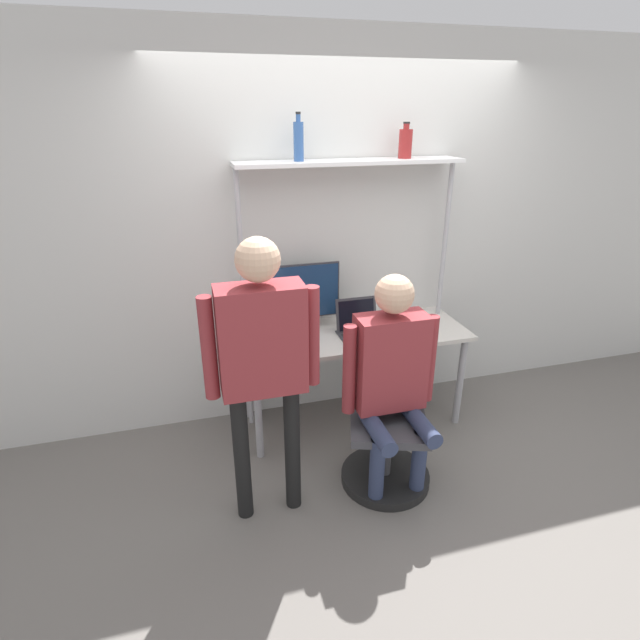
{
  "coord_description": "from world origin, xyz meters",
  "views": [
    {
      "loc": [
        -1.11,
        -2.71,
        2.2
      ],
      "look_at": [
        -0.4,
        -0.18,
        1.08
      ],
      "focal_mm": 28.0,
      "sensor_mm": 36.0,
      "label": 1
    }
  ],
  "objects_px": {
    "laptop": "(358,325)",
    "office_chair": "(387,440)",
    "monitor": "(301,295)",
    "bottle_blue": "(299,141)",
    "person_seated": "(392,370)",
    "bottle_red": "(405,143)",
    "cell_phone": "(390,330)",
    "person_standing": "(262,350)"
  },
  "relations": [
    {
      "from": "person_seated",
      "to": "bottle_red",
      "type": "xyz_separation_m",
      "value": [
        0.4,
        0.88,
        1.18
      ]
    },
    {
      "from": "office_chair",
      "to": "bottle_blue",
      "type": "bearing_deg",
      "value": 112.11
    },
    {
      "from": "laptop",
      "to": "bottle_red",
      "type": "bearing_deg",
      "value": 28.15
    },
    {
      "from": "person_standing",
      "to": "bottle_red",
      "type": "xyz_separation_m",
      "value": [
        1.15,
        0.91,
        0.93
      ]
    },
    {
      "from": "laptop",
      "to": "cell_phone",
      "type": "bearing_deg",
      "value": -2.8
    },
    {
      "from": "monitor",
      "to": "laptop",
      "type": "relative_size",
      "value": 1.87
    },
    {
      "from": "cell_phone",
      "to": "bottle_red",
      "type": "relative_size",
      "value": 0.66
    },
    {
      "from": "monitor",
      "to": "person_seated",
      "type": "bearing_deg",
      "value": -69.07
    },
    {
      "from": "office_chair",
      "to": "person_seated",
      "type": "height_order",
      "value": "person_seated"
    },
    {
      "from": "cell_phone",
      "to": "bottle_blue",
      "type": "height_order",
      "value": "bottle_blue"
    },
    {
      "from": "laptop",
      "to": "person_standing",
      "type": "relative_size",
      "value": 0.18
    },
    {
      "from": "monitor",
      "to": "cell_phone",
      "type": "xyz_separation_m",
      "value": [
        0.61,
        -0.19,
        -0.26
      ]
    },
    {
      "from": "monitor",
      "to": "office_chair",
      "type": "distance_m",
      "value": 1.14
    },
    {
      "from": "bottle_blue",
      "to": "bottle_red",
      "type": "xyz_separation_m",
      "value": [
        0.73,
        0.0,
        -0.03
      ]
    },
    {
      "from": "bottle_blue",
      "to": "bottle_red",
      "type": "bearing_deg",
      "value": 0.0
    },
    {
      "from": "laptop",
      "to": "bottle_blue",
      "type": "distance_m",
      "value": 1.28
    },
    {
      "from": "laptop",
      "to": "person_standing",
      "type": "distance_m",
      "value": 1.1
    },
    {
      "from": "monitor",
      "to": "bottle_blue",
      "type": "bearing_deg",
      "value": 77.25
    },
    {
      "from": "person_seated",
      "to": "person_standing",
      "type": "bearing_deg",
      "value": -177.29
    },
    {
      "from": "person_seated",
      "to": "monitor",
      "type": "bearing_deg",
      "value": 110.93
    },
    {
      "from": "office_chair",
      "to": "bottle_blue",
      "type": "xyz_separation_m",
      "value": [
        -0.34,
        0.83,
        1.73
      ]
    },
    {
      "from": "monitor",
      "to": "bottle_blue",
      "type": "distance_m",
      "value": 1.02
    },
    {
      "from": "laptop",
      "to": "bottle_blue",
      "type": "relative_size",
      "value": 1.02
    },
    {
      "from": "monitor",
      "to": "bottle_red",
      "type": "bearing_deg",
      "value": 1.26
    },
    {
      "from": "monitor",
      "to": "office_chair",
      "type": "xyz_separation_m",
      "value": [
        0.34,
        -0.82,
        -0.72
      ]
    },
    {
      "from": "monitor",
      "to": "bottle_red",
      "type": "distance_m",
      "value": 1.23
    },
    {
      "from": "cell_phone",
      "to": "office_chair",
      "type": "distance_m",
      "value": 0.82
    },
    {
      "from": "monitor",
      "to": "person_seated",
      "type": "height_order",
      "value": "person_seated"
    },
    {
      "from": "monitor",
      "to": "bottle_red",
      "type": "xyz_separation_m",
      "value": [
        0.73,
        0.02,
        0.99
      ]
    },
    {
      "from": "monitor",
      "to": "laptop",
      "type": "height_order",
      "value": "monitor"
    },
    {
      "from": "laptop",
      "to": "office_chair",
      "type": "xyz_separation_m",
      "value": [
        -0.03,
        -0.64,
        -0.52
      ]
    },
    {
      "from": "cell_phone",
      "to": "bottle_red",
      "type": "distance_m",
      "value": 1.27
    },
    {
      "from": "bottle_red",
      "to": "person_seated",
      "type": "bearing_deg",
      "value": -114.48
    },
    {
      "from": "bottle_blue",
      "to": "laptop",
      "type": "bearing_deg",
      "value": -28.0
    },
    {
      "from": "cell_phone",
      "to": "bottle_red",
      "type": "height_order",
      "value": "bottle_red"
    },
    {
      "from": "monitor",
      "to": "person_seated",
      "type": "distance_m",
      "value": 0.94
    },
    {
      "from": "person_seated",
      "to": "bottle_blue",
      "type": "xyz_separation_m",
      "value": [
        -0.33,
        0.88,
        1.2
      ]
    },
    {
      "from": "laptop",
      "to": "cell_phone",
      "type": "distance_m",
      "value": 0.25
    },
    {
      "from": "person_standing",
      "to": "monitor",
      "type": "bearing_deg",
      "value": 64.74
    },
    {
      "from": "cell_phone",
      "to": "monitor",
      "type": "bearing_deg",
      "value": 162.67
    },
    {
      "from": "person_seated",
      "to": "bottle_red",
      "type": "relative_size",
      "value": 6.02
    },
    {
      "from": "laptop",
      "to": "cell_phone",
      "type": "xyz_separation_m",
      "value": [
        0.24,
        -0.01,
        -0.06
      ]
    }
  ]
}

